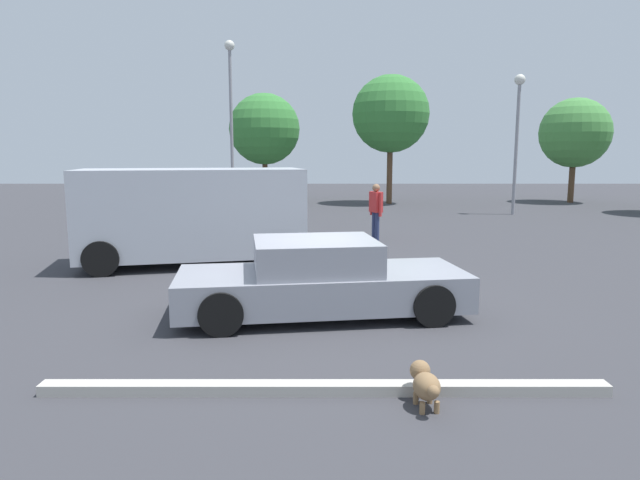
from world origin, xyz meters
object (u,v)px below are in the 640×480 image
(sedan_foreground, at_px, (319,280))
(van_white, at_px, (192,213))
(dog, at_px, (424,382))
(pedestrian, at_px, (374,207))
(light_post_mid, at_px, (229,99))
(light_post_near, at_px, (516,119))

(sedan_foreground, height_order, van_white, van_white)
(dog, bearing_deg, sedan_foreground, 11.81)
(dog, relative_size, pedestrian, 0.37)
(van_white, distance_m, light_post_mid, 12.87)
(van_white, height_order, light_post_near, light_post_near)
(dog, height_order, pedestrian, pedestrian)
(dog, relative_size, light_post_near, 0.11)
(pedestrian, bearing_deg, van_white, 10.42)
(sedan_foreground, bearing_deg, pedestrian, 69.79)
(light_post_near, bearing_deg, van_white, -136.14)
(sedan_foreground, xyz_separation_m, light_post_near, (8.28, 14.98, 3.44))
(pedestrian, height_order, light_post_near, light_post_near)
(dog, xyz_separation_m, light_post_mid, (-5.02, 19.69, 4.71))
(light_post_near, bearing_deg, dog, -111.63)
(sedan_foreground, distance_m, light_post_mid, 17.49)
(dog, xyz_separation_m, van_white, (-4.01, 7.42, 0.94))
(sedan_foreground, height_order, light_post_mid, light_post_mid)
(light_post_mid, bearing_deg, dog, -75.71)
(sedan_foreground, distance_m, light_post_near, 17.46)
(light_post_near, relative_size, light_post_mid, 0.78)
(sedan_foreground, relative_size, light_post_mid, 0.63)
(light_post_near, bearing_deg, sedan_foreground, -118.93)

